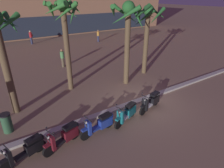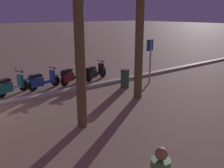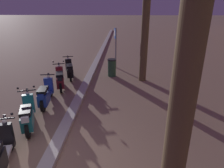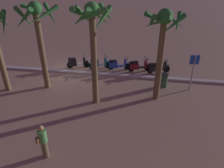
{
  "view_description": "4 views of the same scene",
  "coord_description": "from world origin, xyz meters",
  "px_view_note": "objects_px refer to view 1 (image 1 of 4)",
  "views": [
    {
      "loc": [
        -6.7,
        -7.17,
        5.81
      ],
      "look_at": [
        -0.99,
        1.64,
        0.86
      ],
      "focal_mm": 30.52,
      "sensor_mm": 36.0,
      "label": 1
    },
    {
      "loc": [
        1.17,
        10.9,
        3.73
      ],
      "look_at": [
        -5.0,
        2.79,
        0.81
      ],
      "focal_mm": 39.38,
      "sensor_mm": 36.0,
      "label": 2
    },
    {
      "loc": [
        3.44,
        1.95,
        3.53
      ],
      "look_at": [
        -2.22,
        1.67,
        1.33
      ],
      "focal_mm": 31.66,
      "sensor_mm": 36.0,
      "label": 3
    },
    {
      "loc": [
        -5.39,
        14.12,
        6.63
      ],
      "look_at": [
        -3.73,
        4.12,
        1.31
      ],
      "focal_mm": 32.51,
      "sensor_mm": 36.0,
      "label": 4
    }
  ],
  "objects_px": {
    "scooter_black_mid_front": "(27,150)",
    "pedestrian_strolling_near_curb": "(62,58)",
    "scooter_teal_lead_nearest": "(127,113)",
    "pedestrian_by_palm_tree": "(98,36)",
    "palm_tree_near_sign": "(128,25)",
    "scooter_maroon_mid_centre": "(65,136)",
    "scooter_blue_mid_rear": "(100,124)",
    "scooter_black_second_in_line": "(151,101)",
    "litter_bin": "(7,123)",
    "pedestrian_window_shopping": "(31,37)",
    "palm_tree_far_corner": "(65,23)",
    "palm_tree_mid_walkway": "(148,24)"
  },
  "relations": [
    {
      "from": "scooter_black_mid_front",
      "to": "pedestrian_strolling_near_curb",
      "type": "height_order",
      "value": "pedestrian_strolling_near_curb"
    },
    {
      "from": "scooter_teal_lead_nearest",
      "to": "pedestrian_by_palm_tree",
      "type": "xyz_separation_m",
      "value": [
        7.54,
        16.46,
        0.36
      ]
    },
    {
      "from": "palm_tree_near_sign",
      "to": "pedestrian_by_palm_tree",
      "type": "xyz_separation_m",
      "value": [
        4.85,
        12.79,
        -3.25
      ]
    },
    {
      "from": "palm_tree_near_sign",
      "to": "scooter_black_mid_front",
      "type": "bearing_deg",
      "value": -154.27
    },
    {
      "from": "palm_tree_near_sign",
      "to": "scooter_maroon_mid_centre",
      "type": "bearing_deg",
      "value": -148.46
    },
    {
      "from": "scooter_blue_mid_rear",
      "to": "scooter_black_mid_front",
      "type": "bearing_deg",
      "value": 177.7
    },
    {
      "from": "scooter_black_second_in_line",
      "to": "litter_bin",
      "type": "relative_size",
      "value": 1.92
    },
    {
      "from": "pedestrian_window_shopping",
      "to": "palm_tree_far_corner",
      "type": "bearing_deg",
      "value": -92.43
    },
    {
      "from": "scooter_teal_lead_nearest",
      "to": "palm_tree_mid_walkway",
      "type": "bearing_deg",
      "value": 41.27
    },
    {
      "from": "scooter_black_second_in_line",
      "to": "pedestrian_by_palm_tree",
      "type": "distance_m",
      "value": 17.28
    },
    {
      "from": "pedestrian_window_shopping",
      "to": "litter_bin",
      "type": "distance_m",
      "value": 18.12
    },
    {
      "from": "palm_tree_mid_walkway",
      "to": "pedestrian_window_shopping",
      "type": "relative_size",
      "value": 3.01
    },
    {
      "from": "palm_tree_near_sign",
      "to": "palm_tree_far_corner",
      "type": "xyz_separation_m",
      "value": [
        -3.68,
        1.32,
        0.24
      ]
    },
    {
      "from": "scooter_black_mid_front",
      "to": "scooter_black_second_in_line",
      "type": "distance_m",
      "value": 6.52
    },
    {
      "from": "palm_tree_far_corner",
      "to": "pedestrian_window_shopping",
      "type": "xyz_separation_m",
      "value": [
        0.63,
        14.81,
        -3.38
      ]
    },
    {
      "from": "scooter_blue_mid_rear",
      "to": "palm_tree_mid_walkway",
      "type": "distance_m",
      "value": 8.77
    },
    {
      "from": "pedestrian_strolling_near_curb",
      "to": "litter_bin",
      "type": "xyz_separation_m",
      "value": [
        -5.22,
        -7.1,
        -0.36
      ]
    },
    {
      "from": "scooter_maroon_mid_centre",
      "to": "litter_bin",
      "type": "height_order",
      "value": "scooter_maroon_mid_centre"
    },
    {
      "from": "palm_tree_near_sign",
      "to": "scooter_teal_lead_nearest",
      "type": "bearing_deg",
      "value": -126.22
    },
    {
      "from": "scooter_black_mid_front",
      "to": "palm_tree_near_sign",
      "type": "bearing_deg",
      "value": 25.73
    },
    {
      "from": "litter_bin",
      "to": "scooter_black_second_in_line",
      "type": "bearing_deg",
      "value": -17.27
    },
    {
      "from": "scooter_black_mid_front",
      "to": "pedestrian_window_shopping",
      "type": "distance_m",
      "value": 20.19
    },
    {
      "from": "scooter_blue_mid_rear",
      "to": "scooter_maroon_mid_centre",
      "type": "bearing_deg",
      "value": 177.76
    },
    {
      "from": "palm_tree_near_sign",
      "to": "pedestrian_strolling_near_curb",
      "type": "height_order",
      "value": "palm_tree_near_sign"
    },
    {
      "from": "palm_tree_far_corner",
      "to": "litter_bin",
      "type": "distance_m",
      "value": 6.24
    },
    {
      "from": "scooter_black_mid_front",
      "to": "pedestrian_by_palm_tree",
      "type": "xyz_separation_m",
      "value": [
        12.26,
        16.36,
        0.37
      ]
    },
    {
      "from": "pedestrian_window_shopping",
      "to": "palm_tree_near_sign",
      "type": "bearing_deg",
      "value": -79.28
    },
    {
      "from": "palm_tree_near_sign",
      "to": "scooter_black_second_in_line",
      "type": "bearing_deg",
      "value": -104.23
    },
    {
      "from": "palm_tree_near_sign",
      "to": "pedestrian_by_palm_tree",
      "type": "height_order",
      "value": "palm_tree_near_sign"
    },
    {
      "from": "scooter_maroon_mid_centre",
      "to": "pedestrian_window_shopping",
      "type": "relative_size",
      "value": 1.03
    },
    {
      "from": "pedestrian_by_palm_tree",
      "to": "litter_bin",
      "type": "distance_m",
      "value": 19.0
    },
    {
      "from": "scooter_black_mid_front",
      "to": "palm_tree_mid_walkway",
      "type": "xyz_separation_m",
      "value": [
        9.84,
        4.4,
        3.4
      ]
    },
    {
      "from": "scooter_black_mid_front",
      "to": "palm_tree_near_sign",
      "type": "distance_m",
      "value": 8.99
    },
    {
      "from": "palm_tree_mid_walkway",
      "to": "pedestrian_window_shopping",
      "type": "distance_m",
      "value": 16.52
    },
    {
      "from": "palm_tree_far_corner",
      "to": "pedestrian_window_shopping",
      "type": "bearing_deg",
      "value": 87.57
    },
    {
      "from": "palm_tree_near_sign",
      "to": "pedestrian_by_palm_tree",
      "type": "bearing_deg",
      "value": 69.22
    },
    {
      "from": "scooter_maroon_mid_centre",
      "to": "scooter_teal_lead_nearest",
      "type": "bearing_deg",
      "value": -0.66
    },
    {
      "from": "scooter_black_mid_front",
      "to": "scooter_blue_mid_rear",
      "type": "relative_size",
      "value": 0.97
    },
    {
      "from": "scooter_black_second_in_line",
      "to": "palm_tree_near_sign",
      "type": "xyz_separation_m",
      "value": [
        0.89,
        3.5,
        3.6
      ]
    },
    {
      "from": "palm_tree_mid_walkway",
      "to": "litter_bin",
      "type": "relative_size",
      "value": 5.46
    },
    {
      "from": "scooter_teal_lead_nearest",
      "to": "palm_tree_mid_walkway",
      "type": "relative_size",
      "value": 0.33
    },
    {
      "from": "scooter_black_mid_front",
      "to": "palm_tree_far_corner",
      "type": "relative_size",
      "value": 0.32
    },
    {
      "from": "scooter_blue_mid_rear",
      "to": "palm_tree_far_corner",
      "type": "height_order",
      "value": "palm_tree_far_corner"
    },
    {
      "from": "scooter_blue_mid_rear",
      "to": "pedestrian_strolling_near_curb",
      "type": "height_order",
      "value": "pedestrian_strolling_near_curb"
    },
    {
      "from": "scooter_teal_lead_nearest",
      "to": "scooter_black_second_in_line",
      "type": "height_order",
      "value": "same"
    },
    {
      "from": "palm_tree_near_sign",
      "to": "palm_tree_far_corner",
      "type": "height_order",
      "value": "palm_tree_far_corner"
    },
    {
      "from": "scooter_maroon_mid_centre",
      "to": "scooter_black_mid_front",
      "type": "bearing_deg",
      "value": 177.64
    },
    {
      "from": "scooter_teal_lead_nearest",
      "to": "pedestrian_window_shopping",
      "type": "bearing_deg",
      "value": 91.06
    },
    {
      "from": "scooter_teal_lead_nearest",
      "to": "pedestrian_strolling_near_curb",
      "type": "xyz_separation_m",
      "value": [
        0.07,
        9.43,
        0.4
      ]
    },
    {
      "from": "scooter_blue_mid_rear",
      "to": "pedestrian_window_shopping",
      "type": "distance_m",
      "value": 19.87
    }
  ]
}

